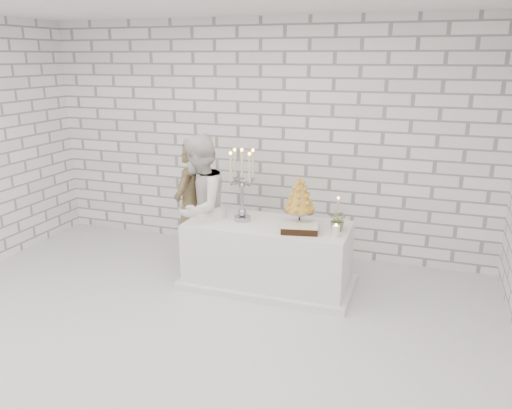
# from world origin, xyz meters

# --- Properties ---
(ground) EXTENTS (6.00, 5.00, 0.01)m
(ground) POSITION_xyz_m (0.00, 0.00, 0.00)
(ground) COLOR silver
(ground) RESTS_ON ground
(wall_back) EXTENTS (6.00, 0.01, 3.00)m
(wall_back) POSITION_xyz_m (0.00, 2.50, 1.50)
(wall_back) COLOR white
(wall_back) RESTS_ON ground
(cake_table) EXTENTS (1.80, 0.80, 0.75)m
(cake_table) POSITION_xyz_m (0.47, 1.36, 0.38)
(cake_table) COLOR white
(cake_table) RESTS_ON ground
(groom) EXTENTS (0.40, 0.60, 1.60)m
(groom) POSITION_xyz_m (-0.53, 1.50, 0.80)
(groom) COLOR brown
(groom) RESTS_ON ground
(bride) EXTENTS (0.69, 0.86, 1.70)m
(bride) POSITION_xyz_m (-0.35, 1.34, 0.85)
(bride) COLOR silver
(bride) RESTS_ON ground
(candelabra) EXTENTS (0.38, 0.38, 0.82)m
(candelabra) POSITION_xyz_m (0.17, 1.36, 1.16)
(candelabra) COLOR #94949D
(candelabra) RESTS_ON cake_table
(croquembouche) EXTENTS (0.39, 0.39, 0.55)m
(croquembouche) POSITION_xyz_m (0.82, 1.41, 1.02)
(croquembouche) COLOR #B58020
(croquembouche) RESTS_ON cake_table
(chocolate_cake) EXTENTS (0.43, 0.34, 0.08)m
(chocolate_cake) POSITION_xyz_m (0.87, 1.20, 0.79)
(chocolate_cake) COLOR black
(chocolate_cake) RESTS_ON cake_table
(pillar_candle) EXTENTS (0.10, 0.10, 0.12)m
(pillar_candle) POSITION_xyz_m (1.26, 1.18, 0.81)
(pillar_candle) COLOR white
(pillar_candle) RESTS_ON cake_table
(extra_taper) EXTENTS (0.07, 0.07, 0.32)m
(extra_taper) POSITION_xyz_m (1.22, 1.48, 0.91)
(extra_taper) COLOR beige
(extra_taper) RESTS_ON cake_table
(flowers) EXTENTS (0.27, 0.25, 0.24)m
(flowers) POSITION_xyz_m (1.25, 1.36, 0.87)
(flowers) COLOR #4C6E37
(flowers) RESTS_ON cake_table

